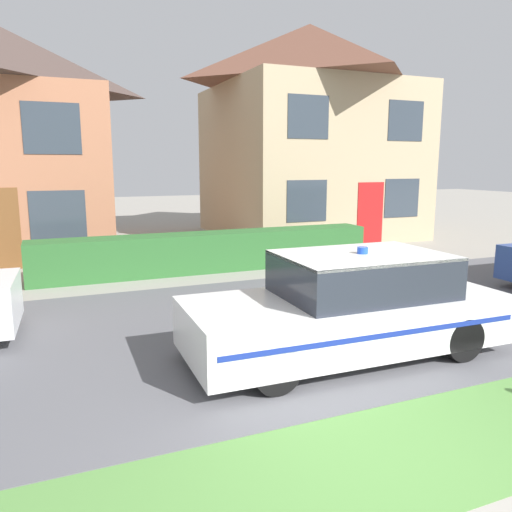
% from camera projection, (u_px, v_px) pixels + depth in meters
% --- Properties ---
extents(ground_plane, '(80.00, 80.00, 0.00)m').
position_uv_depth(ground_plane, '(384.00, 469.00, 4.43)').
color(ground_plane, gray).
extents(road_strip, '(28.00, 6.31, 0.01)m').
position_uv_depth(road_strip, '(229.00, 329.00, 8.18)').
color(road_strip, '#5B5B60').
rests_on(road_strip, ground).
extents(lawn_verge, '(28.00, 1.68, 0.01)m').
position_uv_depth(lawn_verge, '(375.00, 461.00, 4.55)').
color(lawn_verge, '#568C42').
rests_on(lawn_verge, ground).
extents(garden_hedge, '(8.66, 0.90, 0.97)m').
position_uv_depth(garden_hedge, '(210.00, 252.00, 12.70)').
color(garden_hedge, '#2D662D').
rests_on(garden_hedge, ground).
extents(police_car, '(4.53, 1.86, 1.53)m').
position_uv_depth(police_car, '(349.00, 307.00, 7.00)').
color(police_car, black).
rests_on(police_car, road_strip).
extents(house_right, '(6.98, 7.10, 7.74)m').
position_uv_depth(house_right, '(308.00, 130.00, 18.91)').
color(house_right, tan).
rests_on(house_right, ground).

